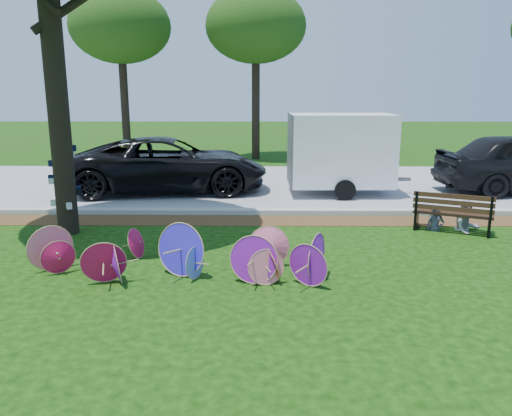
# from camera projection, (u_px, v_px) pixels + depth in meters

# --- Properties ---
(ground) EXTENTS (90.00, 90.00, 0.00)m
(ground) POSITION_uv_depth(u_px,v_px,m) (222.00, 295.00, 7.59)
(ground) COLOR black
(ground) RESTS_ON ground
(mulch_strip) EXTENTS (90.00, 1.00, 0.01)m
(mulch_strip) POSITION_uv_depth(u_px,v_px,m) (236.00, 220.00, 11.97)
(mulch_strip) COLOR #472D16
(mulch_strip) RESTS_ON ground
(curb) EXTENTS (90.00, 0.30, 0.12)m
(curb) POSITION_uv_depth(u_px,v_px,m) (237.00, 211.00, 12.64)
(curb) COLOR #B7B5AD
(curb) RESTS_ON ground
(street) EXTENTS (90.00, 8.00, 0.01)m
(street) POSITION_uv_depth(u_px,v_px,m) (243.00, 184.00, 16.69)
(street) COLOR gray
(street) RESTS_ON ground
(parasol_pile) EXTENTS (5.20, 1.94, 0.93)m
(parasol_pile) POSITION_uv_depth(u_px,v_px,m) (200.00, 255.00, 8.28)
(parasol_pile) COLOR #C31248
(parasol_pile) RESTS_ON ground
(black_van) EXTENTS (6.28, 3.45, 1.67)m
(black_van) POSITION_uv_depth(u_px,v_px,m) (169.00, 165.00, 15.30)
(black_van) COLOR black
(black_van) RESTS_ON ground
(cargo_trailer) EXTENTS (3.00, 1.92, 2.68)m
(cargo_trailer) POSITION_uv_depth(u_px,v_px,m) (341.00, 150.00, 14.80)
(cargo_trailer) COLOR white
(cargo_trailer) RESTS_ON ground
(park_bench) EXTENTS (1.80, 1.27, 0.88)m
(park_bench) POSITION_uv_depth(u_px,v_px,m) (453.00, 212.00, 10.98)
(park_bench) COLOR black
(park_bench) RESTS_ON ground
(person_left) EXTENTS (0.44, 0.34, 1.08)m
(person_left) POSITION_uv_depth(u_px,v_px,m) (437.00, 207.00, 11.01)
(person_left) COLOR #3E4255
(person_left) RESTS_ON ground
(person_right) EXTENTS (0.76, 0.65, 1.33)m
(person_right) POSITION_uv_depth(u_px,v_px,m) (469.00, 201.00, 10.97)
(person_right) COLOR #B8B7C1
(person_right) RESTS_ON ground
(bg_trees) EXTENTS (23.54, 4.86, 7.40)m
(bg_trees) POSITION_uv_depth(u_px,v_px,m) (312.00, 26.00, 21.48)
(bg_trees) COLOR black
(bg_trees) RESTS_ON ground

